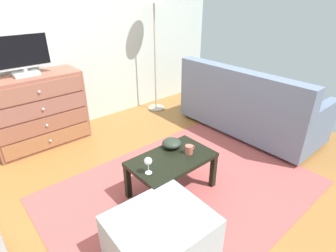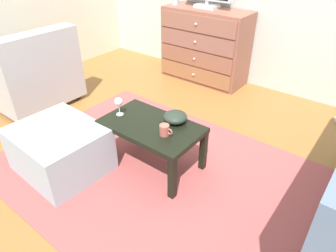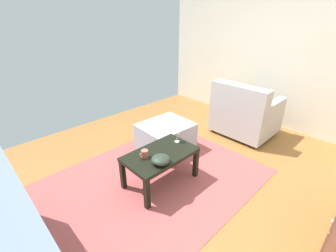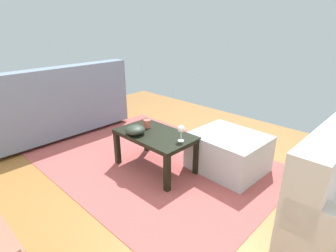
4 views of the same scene
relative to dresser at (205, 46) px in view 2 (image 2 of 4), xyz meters
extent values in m
cube|color=#925F2E|center=(0.53, -1.69, -0.48)|extent=(5.37, 4.48, 0.05)
cube|color=#A44A48|center=(0.73, -1.89, -0.45)|extent=(2.60, 1.90, 0.01)
cube|color=#905442|center=(0.00, 0.01, 0.00)|extent=(1.11, 0.45, 0.92)
cube|color=#955D3B|center=(0.00, -0.23, -0.32)|extent=(1.05, 0.02, 0.19)
sphere|color=silver|center=(0.00, -0.24, -0.32)|extent=(0.03, 0.03, 0.03)
cube|color=brown|center=(0.00, -0.23, -0.11)|extent=(1.05, 0.02, 0.19)
sphere|color=silver|center=(0.00, -0.24, -0.11)|extent=(0.03, 0.03, 0.03)
cube|color=#895649|center=(0.00, -0.23, 0.11)|extent=(1.05, 0.02, 0.19)
sphere|color=silver|center=(0.00, -0.24, 0.11)|extent=(0.03, 0.03, 0.03)
cube|color=#8C5746|center=(0.00, -0.23, 0.32)|extent=(1.05, 0.02, 0.19)
sphere|color=silver|center=(0.00, -0.24, 0.32)|extent=(0.03, 0.03, 0.03)
cube|color=silver|center=(-0.03, 0.03, 0.48)|extent=(0.28, 0.18, 0.04)
cylinder|color=silver|center=(-0.03, 0.03, 0.52)|extent=(0.04, 0.04, 0.05)
cylinder|color=#B7B7BC|center=(-0.45, -0.04, 0.50)|extent=(0.09, 0.09, 0.08)
cube|color=black|center=(0.26, -1.60, -0.28)|extent=(0.05, 0.05, 0.36)
cube|color=black|center=(1.00, -1.60, -0.28)|extent=(0.05, 0.05, 0.36)
cube|color=black|center=(0.26, -2.03, -0.28)|extent=(0.05, 0.05, 0.36)
cube|color=black|center=(1.00, -2.03, -0.28)|extent=(0.05, 0.05, 0.36)
cube|color=black|center=(0.63, -1.82, -0.08)|extent=(0.81, 0.48, 0.04)
cylinder|color=silver|center=(0.32, -1.86, -0.06)|extent=(0.06, 0.06, 0.00)
cylinder|color=silver|center=(0.32, -1.86, -0.01)|extent=(0.01, 0.01, 0.09)
sphere|color=silver|center=(0.32, -1.86, 0.06)|extent=(0.07, 0.07, 0.07)
cylinder|color=#B65949|center=(0.81, -1.87, -0.02)|extent=(0.08, 0.08, 0.08)
torus|color=#B65949|center=(0.86, -1.87, -0.01)|extent=(0.05, 0.01, 0.05)
ellipsoid|color=#262F25|center=(0.76, -1.67, -0.01)|extent=(0.20, 0.20, 0.09)
cylinder|color=#332319|center=(-1.52, -1.43, -0.43)|extent=(0.05, 0.05, 0.05)
cylinder|color=#332319|center=(-0.88, -1.43, -0.43)|extent=(0.05, 0.05, 0.05)
cylinder|color=#332319|center=(-0.88, -2.15, -0.43)|extent=(0.05, 0.05, 0.05)
cube|color=#AFADAD|center=(-1.20, -1.79, -0.22)|extent=(0.80, 0.88, 0.38)
cube|color=#AFADAD|center=(-0.90, -1.79, 0.19)|extent=(0.20, 0.88, 0.44)
cube|color=#AFADAD|center=(-1.20, -1.41, 0.07)|extent=(0.76, 0.12, 0.20)
cylinder|color=#4B5981|center=(-1.45, -1.75, 0.05)|extent=(0.16, 0.40, 0.16)
cube|color=#A3B1BB|center=(0.07, -2.32, -0.26)|extent=(0.72, 0.63, 0.39)
camera|label=1|loc=(-0.80, -3.41, 1.36)|focal=28.80mm
camera|label=2|loc=(1.97, -3.33, 1.22)|focal=31.96mm
camera|label=3|loc=(2.05, -0.22, 1.33)|focal=24.42mm
camera|label=4|loc=(-1.20, -0.10, 1.02)|focal=28.90mm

